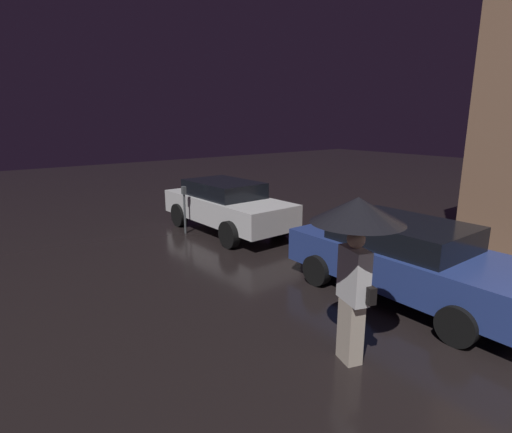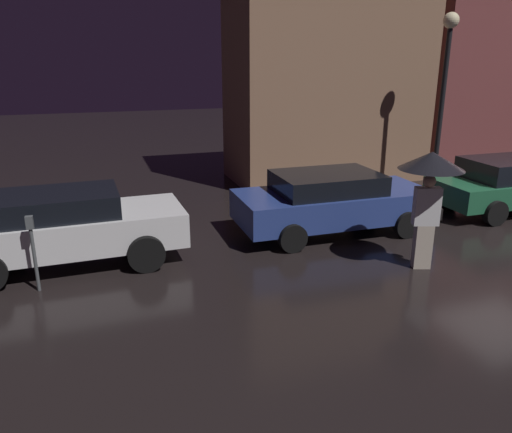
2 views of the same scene
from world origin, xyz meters
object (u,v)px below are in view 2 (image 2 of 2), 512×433
(parked_car_white, at_px, (66,226))
(street_lamp_near, at_px, (445,73))
(pedestrian_with_umbrella, at_px, (430,176))
(parking_meter, at_px, (33,246))
(parked_car_blue, at_px, (332,201))
(parked_car_green, at_px, (511,183))

(parked_car_white, bearing_deg, street_lamp_near, 10.81)
(parked_car_white, xyz_separation_m, pedestrian_with_umbrella, (6.42, -2.32, 1.02))
(street_lamp_near, bearing_deg, parking_meter, -162.68)
(parked_car_blue, xyz_separation_m, street_lamp_near, (4.37, 2.08, 2.71))
(parked_car_white, bearing_deg, parked_car_blue, -0.31)
(parked_car_white, bearing_deg, parking_meter, -115.87)
(parked_car_blue, relative_size, parking_meter, 3.27)
(parked_car_white, distance_m, parking_meter, 1.20)
(parked_car_white, distance_m, parked_car_blue, 5.71)
(parking_meter, distance_m, street_lamp_near, 11.38)
(parked_car_white, relative_size, street_lamp_near, 0.88)
(pedestrian_with_umbrella, bearing_deg, parked_car_blue, 125.06)
(pedestrian_with_umbrella, xyz_separation_m, parking_meter, (-6.91, 1.22, -0.96))
(parked_car_white, height_order, parked_car_blue, parked_car_white)
(street_lamp_near, bearing_deg, pedestrian_with_umbrella, -128.99)
(parked_car_white, bearing_deg, parked_car_green, -0.81)
(pedestrian_with_umbrella, relative_size, parking_meter, 1.66)
(pedestrian_with_umbrella, bearing_deg, street_lamp_near, 69.76)
(parked_car_white, height_order, street_lamp_near, street_lamp_near)
(parked_car_green, distance_m, street_lamp_near, 3.51)
(parked_car_blue, bearing_deg, pedestrian_with_umbrella, -73.29)
(pedestrian_with_umbrella, distance_m, parking_meter, 7.08)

